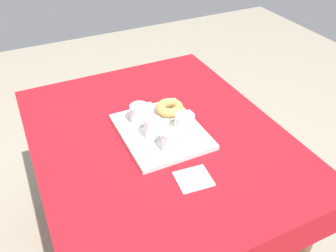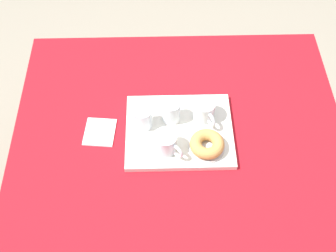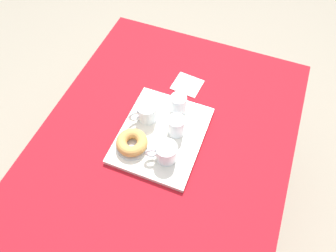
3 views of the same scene
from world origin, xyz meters
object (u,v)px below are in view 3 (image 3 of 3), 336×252
dining_table (165,149)px  paper_napkin (187,85)px  donut_plate_left (133,145)px  serving_tray (162,135)px  water_glass_near (178,105)px  sugar_donut_left (132,142)px  water_glass_far (176,127)px  tea_mug_right (147,113)px  tea_mug_left (166,153)px

dining_table → paper_napkin: bearing=-178.7°
donut_plate_left → serving_tray: bearing=137.5°
dining_table → paper_napkin: size_ratio=10.00×
water_glass_near → donut_plate_left: (0.23, -0.11, -0.04)m
serving_tray → sugar_donut_left: 0.14m
donut_plate_left → sugar_donut_left: 0.03m
water_glass_near → water_glass_far: size_ratio=1.00×
tea_mug_right → sugar_donut_left: size_ratio=0.83×
donut_plate_left → sugar_donut_left: size_ratio=1.05×
tea_mug_right → water_glass_near: bearing=127.6°
donut_plate_left → paper_napkin: bearing=166.6°
water_glass_near → dining_table: bearing=-3.5°
serving_tray → water_glass_far: size_ratio=4.44×
serving_tray → water_glass_far: water_glass_far is taller
dining_table → sugar_donut_left: bearing=-46.6°
tea_mug_left → sugar_donut_left: (0.00, -0.14, -0.01)m
water_glass_near → sugar_donut_left: 0.26m
dining_table → water_glass_near: size_ratio=13.98×
tea_mug_left → sugar_donut_left: 0.15m
serving_tray → tea_mug_left: (0.10, 0.06, 0.05)m
tea_mug_left → water_glass_near: 0.24m
paper_napkin → serving_tray: bearing=-1.4°
paper_napkin → tea_mug_right: bearing=-20.5°
dining_table → water_glass_far: (-0.03, 0.04, 0.17)m
tea_mug_left → tea_mug_right: bearing=-135.8°
water_glass_near → sugar_donut_left: size_ratio=0.72×
serving_tray → tea_mug_right: size_ratio=3.83×
serving_tray → tea_mug_right: tea_mug_right is taller
dining_table → water_glass_near: bearing=176.5°
tea_mug_right → water_glass_far: 0.14m
dining_table → paper_napkin: 0.32m
serving_tray → paper_napkin: (-0.31, 0.01, -0.01)m
tea_mug_right → water_glass_near: 0.14m
tea_mug_right → water_glass_far: bearing=80.9°
water_glass_far → tea_mug_right: bearing=-99.1°
serving_tray → water_glass_far: (-0.03, 0.05, 0.05)m
dining_table → paper_napkin: paper_napkin is taller
water_glass_far → paper_napkin: (-0.27, -0.04, -0.06)m
serving_tray → donut_plate_left: bearing=-42.5°
dining_table → donut_plate_left: donut_plate_left is taller
water_glass_near → paper_napkin: 0.18m
tea_mug_left → sugar_donut_left: size_ratio=0.96×
tea_mug_left → water_glass_near: size_ratio=1.33×
tea_mug_right → water_glass_far: water_glass_far is taller
tea_mug_left → water_glass_far: water_glass_far is taller
water_glass_near → paper_napkin: size_ratio=0.72×
tea_mug_left → water_glass_far: (-0.13, -0.00, 0.00)m
sugar_donut_left → paper_napkin: sugar_donut_left is taller
tea_mug_right → tea_mug_left: bearing=44.2°
paper_napkin → sugar_donut_left: bearing=-13.4°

